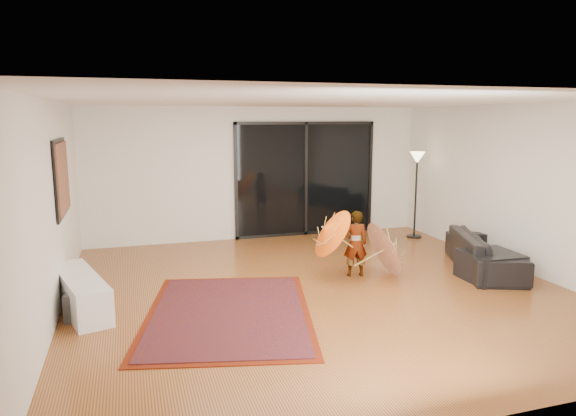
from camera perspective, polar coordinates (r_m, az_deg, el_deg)
name	(u,v)px	position (r m, az deg, el deg)	size (l,w,h in m)	color
floor	(319,289)	(7.61, 3.43, -9.00)	(7.00, 7.00, 0.00)	#A25B2C
ceiling	(321,101)	(7.20, 3.66, 11.76)	(7.00, 7.00, 0.00)	white
wall_back	(259,173)	(10.60, -3.21, 3.87)	(7.00, 7.00, 0.00)	silver
wall_front	(480,265)	(4.27, 20.56, -5.91)	(7.00, 7.00, 0.00)	silver
wall_left	(51,211)	(6.88, -24.84, -0.35)	(7.00, 7.00, 0.00)	silver
wall_right	(522,188)	(9.13, 24.56, 2.00)	(7.00, 7.00, 0.00)	silver
sliding_door	(306,179)	(10.87, 1.96, 3.24)	(3.06, 0.07, 2.40)	black
painting	(62,178)	(7.82, -23.83, 3.08)	(0.04, 1.28, 1.08)	black
media_console	(81,292)	(7.29, -22.05, -8.68)	(0.42, 1.69, 0.47)	white
speaker	(79,306)	(6.98, -22.24, -10.04)	(0.30, 0.30, 0.34)	#424244
persian_rug	(229,313)	(6.76, -6.60, -11.48)	(2.67, 3.28, 0.02)	#591707
sofa	(484,252)	(9.05, 21.00, -4.59)	(2.06, 0.80, 0.60)	black
ottoman	(490,266)	(8.54, 21.53, -6.03)	(0.78, 0.78, 0.44)	black
floor_lamp	(417,170)	(10.91, 14.12, 4.10)	(0.31, 0.31, 1.79)	black
child	(355,243)	(8.15, 7.49, -3.92)	(0.38, 0.25, 1.05)	#999999
parasol_orange	(324,234)	(7.85, 4.02, -2.85)	(0.61, 0.82, 0.87)	#F2590C
parasol_white	(394,244)	(8.30, 11.69, -3.97)	(0.55, 0.93, 0.96)	silver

